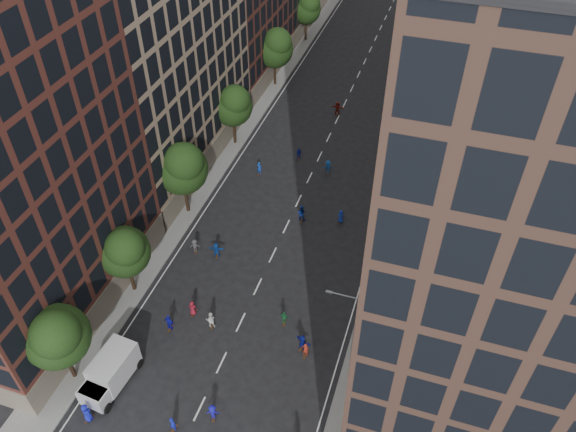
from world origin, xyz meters
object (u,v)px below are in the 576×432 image
object	(u,v)px
streetlamp_far	(414,116)
cargo_van	(110,372)
skater_0	(87,413)
skater_1	(173,424)
streetlamp_near	(352,329)

from	to	relation	value
streetlamp_far	cargo_van	xyz separation A→B (m)	(-18.16, -40.53, -3.64)
streetlamp_far	skater_0	size ratio (longest dim) A/B	4.68
skater_0	skater_1	bearing A→B (deg)	-147.83
streetlamp_far	skater_1	world-z (taller)	streetlamp_far
streetlamp_far	skater_0	bearing A→B (deg)	-112.55
streetlamp_far	skater_1	size ratio (longest dim) A/B	5.61
streetlamp_near	cargo_van	xyz separation A→B (m)	(-18.16, -7.53, -3.64)
streetlamp_far	skater_0	distance (m)	47.83
streetlamp_near	skater_1	distance (m)	15.68
cargo_van	streetlamp_far	bearing A→B (deg)	71.03
cargo_van	skater_0	world-z (taller)	cargo_van
cargo_van	streetlamp_near	bearing A→B (deg)	27.68
skater_0	skater_1	world-z (taller)	skater_0
skater_0	skater_1	xyz separation A→B (m)	(6.74, 1.31, -0.16)
streetlamp_near	cargo_van	size ratio (longest dim) A/B	1.60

